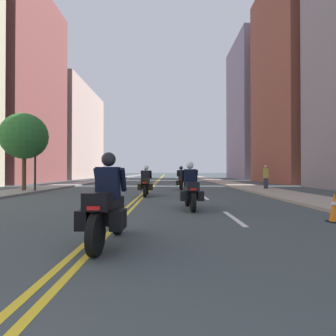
% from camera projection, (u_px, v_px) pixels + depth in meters
% --- Properties ---
extents(ground_plane, '(264.00, 264.00, 0.00)m').
position_uv_depth(ground_plane, '(159.00, 178.00, 47.55)').
color(ground_plane, '#3D4649').
extents(sidewalk_left, '(2.49, 144.00, 0.12)m').
position_uv_depth(sidewalk_left, '(115.00, 178.00, 47.52)').
color(sidewalk_left, gray).
rests_on(sidewalk_left, ground).
extents(sidewalk_right, '(2.49, 144.00, 0.12)m').
position_uv_depth(sidewalk_right, '(203.00, 178.00, 47.58)').
color(sidewalk_right, '#9F9185').
rests_on(sidewalk_right, ground).
extents(centreline_yellow_inner, '(0.12, 132.00, 0.01)m').
position_uv_depth(centreline_yellow_inner, '(158.00, 178.00, 47.55)').
color(centreline_yellow_inner, yellow).
rests_on(centreline_yellow_inner, ground).
extents(centreline_yellow_outer, '(0.12, 132.00, 0.01)m').
position_uv_depth(centreline_yellow_outer, '(160.00, 178.00, 47.55)').
color(centreline_yellow_outer, yellow).
rests_on(centreline_yellow_outer, ground).
extents(lane_dashes_white, '(0.14, 56.40, 0.01)m').
position_uv_depth(lane_dashes_white, '(184.00, 183.00, 28.56)').
color(lane_dashes_white, silver).
rests_on(lane_dashes_white, ground).
extents(building_left_1, '(6.12, 12.76, 21.95)m').
position_uv_depth(building_left_1, '(19.00, 87.00, 31.05)').
color(building_left_1, brown).
rests_on(building_left_1, ground).
extents(building_right_1, '(9.92, 12.03, 23.34)m').
position_uv_depth(building_right_1, '(309.00, 80.00, 30.81)').
color(building_right_1, brown).
rests_on(building_right_1, ground).
extents(building_left_2, '(8.68, 19.20, 16.23)m').
position_uv_depth(building_left_2, '(66.00, 133.00, 48.89)').
color(building_left_2, '#C2A498').
rests_on(building_left_2, ground).
extents(building_right_2, '(9.86, 12.26, 23.14)m').
position_uv_depth(building_right_2, '(262.00, 110.00, 45.91)').
color(building_right_2, gray).
rests_on(building_right_2, ground).
extents(motorcycle_0, '(0.78, 2.16, 1.66)m').
position_uv_depth(motorcycle_0, '(106.00, 207.00, 4.82)').
color(motorcycle_0, black).
rests_on(motorcycle_0, ground).
extents(motorcycle_1, '(0.78, 2.16, 1.65)m').
position_uv_depth(motorcycle_1, '(189.00, 190.00, 9.31)').
color(motorcycle_1, black).
rests_on(motorcycle_1, ground).
extents(motorcycle_2, '(0.76, 2.16, 1.62)m').
position_uv_depth(motorcycle_2, '(145.00, 184.00, 14.25)').
color(motorcycle_2, black).
rests_on(motorcycle_2, ground).
extents(motorcycle_3, '(0.77, 2.10, 1.67)m').
position_uv_depth(motorcycle_3, '(180.00, 180.00, 18.93)').
color(motorcycle_3, black).
rests_on(motorcycle_3, ground).
extents(traffic_cone_0, '(0.31, 0.31, 0.77)m').
position_uv_depth(traffic_cone_0, '(333.00, 207.00, 6.98)').
color(traffic_cone_0, black).
rests_on(traffic_cone_0, ground).
extents(traffic_light_near, '(0.28, 0.38, 4.53)m').
position_uv_depth(traffic_light_near, '(34.00, 141.00, 16.69)').
color(traffic_light_near, black).
rests_on(traffic_light_near, ground).
extents(pedestrian_0, '(0.42, 0.34, 1.72)m').
position_uv_depth(pedestrian_0, '(265.00, 177.00, 18.56)').
color(pedestrian_0, '#282A39').
rests_on(pedestrian_0, ground).
extents(street_tree_0, '(2.84, 2.84, 4.90)m').
position_uv_depth(street_tree_0, '(23.00, 136.00, 16.81)').
color(street_tree_0, '#513523').
rests_on(street_tree_0, ground).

